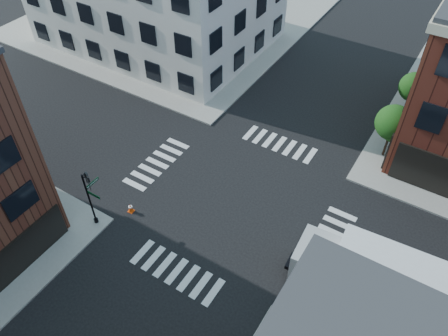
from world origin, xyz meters
TOP-DOWN VIEW (x-y plane):
  - ground at (0.00, 0.00)m, footprint 120.00×120.00m
  - sidewalk_nw at (-21.00, 21.00)m, footprint 30.00×30.00m
  - tree_near at (7.56, 9.98)m, footprint 2.69×2.69m
  - tree_far at (7.56, 15.98)m, footprint 2.43×2.43m
  - signal_pole at (-6.72, -6.68)m, footprint 1.29×1.24m
  - box_truck at (10.67, -2.70)m, footprint 9.30×3.34m
  - traffic_cone at (-5.52, -4.78)m, footprint 0.41×0.41m

SIDE VIEW (x-z plane):
  - ground at x=0.00m, z-range 0.00..0.00m
  - sidewalk_nw at x=-21.00m, z-range 0.00..0.15m
  - traffic_cone at x=-5.52m, z-range -0.01..0.70m
  - box_truck at x=10.67m, z-range 0.08..4.22m
  - signal_pole at x=-6.72m, z-range 0.56..5.16m
  - tree_far at x=7.56m, z-range 0.84..4.91m
  - tree_near at x=7.56m, z-range 0.91..5.41m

